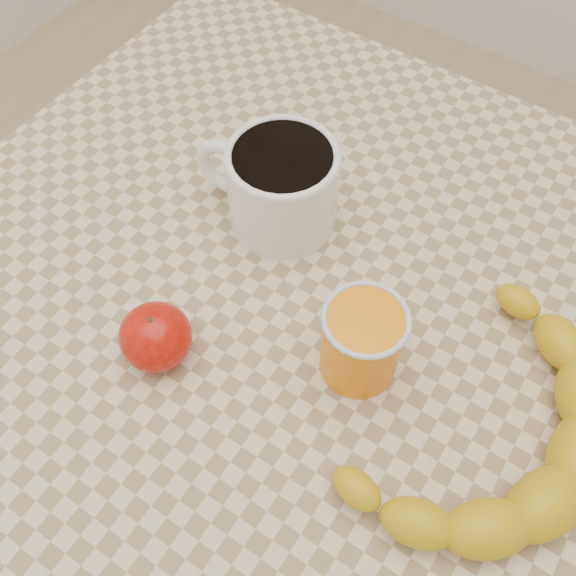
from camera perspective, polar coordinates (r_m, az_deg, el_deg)
The scene contains 6 objects.
ground at distance 1.33m, azimuth 0.00°, elevation -18.26°, with size 3.00×3.00×0.00m, color tan.
table at distance 0.71m, azimuth 0.00°, elevation -4.64°, with size 0.80×0.80×0.75m.
coffee_mug at distance 0.65m, azimuth -0.73°, elevation 9.27°, with size 0.16×0.13×0.10m.
orange_juice_glass at distance 0.56m, azimuth 6.57°, elevation -4.76°, with size 0.08×0.08×0.09m.
apple at distance 0.59m, azimuth -11.67°, elevation -4.27°, with size 0.07×0.07×0.06m.
banana at distance 0.57m, azimuth 17.37°, elevation -11.78°, with size 0.32×0.38×0.05m, color gold, non-canonical shape.
Camera 1 is at (0.18, -0.28, 1.29)m, focal length 40.00 mm.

